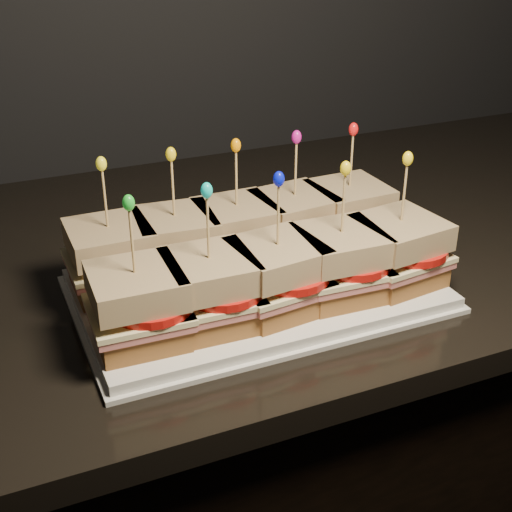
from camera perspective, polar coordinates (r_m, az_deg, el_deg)
name	(u,v)px	position (r m, az deg, el deg)	size (l,w,h in m)	color
granite_slab	(71,282)	(0.95, -14.62, -2.05)	(2.60, 0.73, 0.03)	black
platter	(256,290)	(0.85, 0.00, -2.74)	(0.41, 0.26, 0.02)	silver
platter_rim	(256,294)	(0.86, 0.00, -3.09)	(0.43, 0.27, 0.01)	silver
sandwich_0_bread_bot	(113,278)	(0.85, -11.35, -1.72)	(0.09, 0.09, 0.02)	brown
sandwich_0_ham	(112,266)	(0.85, -11.45, -0.75)	(0.10, 0.09, 0.01)	#B9504E
sandwich_0_cheese	(111,260)	(0.84, -11.49, -0.33)	(0.10, 0.10, 0.01)	beige
sandwich_0_tomato	(122,255)	(0.84, -10.65, 0.10)	(0.09, 0.09, 0.01)	red
sandwich_0_bread_top	(109,239)	(0.83, -11.67, 1.35)	(0.09, 0.09, 0.03)	#5E3711
sandwich_0_pick	(105,202)	(0.81, -11.97, 4.25)	(0.00, 0.00, 0.09)	tan
sandwich_0_frill	(101,164)	(0.80, -12.28, 7.23)	(0.01, 0.01, 0.02)	yellow
sandwich_1_bread_bot	(177,265)	(0.87, -6.32, -0.75)	(0.09, 0.09, 0.02)	brown
sandwich_1_ham	(177,253)	(0.86, -6.37, 0.22)	(0.10, 0.09, 0.01)	#B9504E
sandwich_1_cheese	(176,248)	(0.86, -6.40, 0.63)	(0.10, 0.10, 0.01)	beige
sandwich_1_tomato	(187,243)	(0.85, -5.53, 1.06)	(0.09, 0.09, 0.01)	red
sandwich_1_bread_top	(175,227)	(0.85, -6.49, 2.30)	(0.09, 0.09, 0.03)	#5E3711
sandwich_1_pick	(173,191)	(0.83, -6.65, 5.15)	(0.00, 0.00, 0.09)	tan
sandwich_1_frill	(171,154)	(0.81, -6.82, 8.09)	(0.01, 0.01, 0.02)	yellow
sandwich_2_bread_bot	(237,254)	(0.89, -1.51, 0.19)	(0.09, 0.09, 0.02)	brown
sandwich_2_ham	(237,242)	(0.88, -1.52, 1.14)	(0.10, 0.09, 0.01)	#B9504E
sandwich_2_cheese	(237,237)	(0.88, -1.52, 1.55)	(0.10, 0.10, 0.01)	beige
sandwich_2_tomato	(248,232)	(0.88, -0.66, 1.97)	(0.09, 0.09, 0.01)	red
sandwich_2_bread_top	(237,216)	(0.87, -1.55, 3.18)	(0.09, 0.09, 0.03)	#5E3711
sandwich_2_pick	(236,182)	(0.85, -1.58, 5.98)	(0.00, 0.00, 0.09)	tan
sandwich_2_frill	(236,145)	(0.84, -1.62, 8.85)	(0.01, 0.01, 0.02)	orange
sandwich_3_bread_bot	(294,243)	(0.92, 3.04, 1.08)	(0.09, 0.09, 0.02)	brown
sandwich_3_ham	(294,231)	(0.91, 3.06, 2.00)	(0.10, 0.09, 0.01)	#B9504E
sandwich_3_cheese	(294,226)	(0.91, 3.07, 2.40)	(0.10, 0.10, 0.01)	beige
sandwich_3_tomato	(305,221)	(0.91, 3.93, 2.81)	(0.09, 0.09, 0.01)	red
sandwich_3_bread_top	(295,206)	(0.90, 3.11, 3.99)	(0.09, 0.09, 0.03)	#5E3711
sandwich_3_pick	(296,172)	(0.88, 3.19, 6.71)	(0.00, 0.00, 0.09)	tan
sandwich_3_frill	(297,137)	(0.87, 3.27, 9.49)	(0.01, 0.01, 0.02)	#C2148A
sandwich_4_bread_bot	(347,232)	(0.96, 7.28, 1.90)	(0.09, 0.09, 0.02)	brown
sandwich_4_ham	(348,221)	(0.95, 7.34, 2.79)	(0.10, 0.09, 0.01)	#B9504E
sandwich_4_cheese	(348,216)	(0.95, 7.36, 3.18)	(0.10, 0.10, 0.01)	beige
sandwich_4_tomato	(358,211)	(0.94, 8.20, 3.57)	(0.09, 0.09, 0.01)	red
sandwich_4_bread_top	(349,197)	(0.94, 7.46, 4.72)	(0.09, 0.09, 0.03)	#5E3711
sandwich_4_pick	(351,164)	(0.92, 7.63, 7.34)	(0.00, 0.00, 0.09)	tan
sandwich_4_frill	(353,129)	(0.90, 7.81, 10.02)	(0.01, 0.01, 0.02)	red
sandwich_5_bread_bot	(140,328)	(0.75, -9.29, -5.73)	(0.09, 0.09, 0.02)	brown
sandwich_5_ham	(139,315)	(0.74, -9.38, -4.67)	(0.10, 0.09, 0.01)	#B9504E
sandwich_5_cheese	(138,309)	(0.74, -9.42, -4.21)	(0.10, 0.10, 0.01)	beige
sandwich_5_tomato	(150,303)	(0.73, -8.44, -3.76)	(0.09, 0.09, 0.01)	red
sandwich_5_bread_top	(136,286)	(0.73, -9.58, -2.36)	(0.09, 0.09, 0.03)	#5E3711
sandwich_5_pick	(132,245)	(0.71, -9.86, 0.85)	(0.00, 0.00, 0.09)	tan
sandwich_5_frill	(129,203)	(0.69, -10.16, 4.21)	(0.01, 0.01, 0.02)	green
sandwich_6_bread_bot	(211,312)	(0.77, -3.63, -4.53)	(0.09, 0.09, 0.02)	brown
sandwich_6_ham	(210,299)	(0.76, -3.67, -3.48)	(0.10, 0.09, 0.01)	#B9504E
sandwich_6_cheese	(210,294)	(0.76, -3.69, -3.03)	(0.10, 0.10, 0.01)	beige
sandwich_6_tomato	(223,288)	(0.75, -2.69, -2.57)	(0.09, 0.09, 0.01)	red
sandwich_6_bread_top	(209,271)	(0.75, -3.75, -1.20)	(0.09, 0.09, 0.03)	#5E3711
sandwich_6_pick	(208,232)	(0.73, -3.86, 1.96)	(0.00, 0.00, 0.09)	tan
sandwich_6_frill	(207,190)	(0.71, -3.97, 5.26)	(0.01, 0.01, 0.02)	#0CC1B1
sandwich_7_bread_bot	(277,298)	(0.80, 1.69, -3.35)	(0.09, 0.09, 0.02)	brown
sandwich_7_ham	(277,285)	(0.79, 1.70, -2.33)	(0.10, 0.09, 0.01)	#B9504E
sandwich_7_cheese	(277,279)	(0.79, 1.71, -1.88)	(0.10, 0.10, 0.01)	beige
sandwich_7_tomato	(290,274)	(0.78, 2.70, -1.43)	(0.09, 0.09, 0.01)	red
sandwich_7_bread_top	(278,257)	(0.77, 1.74, -0.10)	(0.09, 0.09, 0.03)	#5E3711
sandwich_7_pick	(278,219)	(0.75, 1.79, 2.98)	(0.00, 0.00, 0.09)	tan
sandwich_7_frill	(279,179)	(0.74, 1.84, 6.18)	(0.01, 0.01, 0.02)	#0812D5
sandwich_8_bread_bot	(339,284)	(0.83, 6.63, -2.23)	(0.09, 0.09, 0.02)	brown
sandwich_8_ham	(339,271)	(0.82, 6.69, -1.23)	(0.10, 0.09, 0.01)	#B9504E
sandwich_8_cheese	(340,266)	(0.82, 6.71, -0.80)	(0.10, 0.10, 0.01)	beige
sandwich_8_tomato	(352,261)	(0.82, 7.68, -0.36)	(0.09, 0.09, 0.01)	red
sandwich_8_bread_top	(341,244)	(0.81, 6.82, 0.92)	(0.09, 0.09, 0.03)	#5E3711
sandwich_8_pick	(343,207)	(0.79, 7.00, 3.90)	(0.00, 0.00, 0.09)	tan
sandwich_8_frill	(346,168)	(0.77, 7.19, 6.97)	(0.01, 0.01, 0.02)	yellow
sandwich_9_bread_bot	(396,271)	(0.87, 11.16, -1.19)	(0.09, 0.09, 0.02)	brown
sandwich_9_ham	(397,259)	(0.86, 11.25, -0.22)	(0.10, 0.09, 0.01)	#B9504E
sandwich_9_cheese	(398,254)	(0.86, 11.30, 0.19)	(0.10, 0.10, 0.01)	beige
sandwich_9_tomato	(410,248)	(0.86, 12.23, 0.61)	(0.09, 0.09, 0.01)	red
sandwich_9_bread_top	(400,233)	(0.85, 11.46, 1.85)	(0.09, 0.09, 0.03)	#5E3711
sandwich_9_pick	(404,196)	(0.83, 11.75, 4.70)	(0.00, 0.00, 0.09)	tan
sandwich_9_frill	(408,159)	(0.81, 12.05, 7.64)	(0.01, 0.01, 0.02)	yellow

